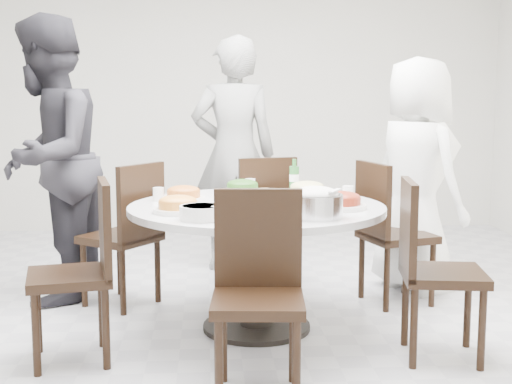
{
  "coord_description": "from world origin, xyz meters",
  "views": [
    {
      "loc": [
        -0.01,
        -4.28,
        1.4
      ],
      "look_at": [
        0.28,
        -0.13,
        0.82
      ],
      "focal_mm": 50.0,
      "sensor_mm": 36.0,
      "label": 1
    }
  ],
  "objects": [
    {
      "name": "chopsticks",
      "position": [
        0.29,
        0.51,
        0.76
      ],
      "size": [
        0.24,
        0.04,
        0.01
      ],
      "primitive_type": null,
      "color": "tan",
      "rests_on": "dining_table"
    },
    {
      "name": "dish_pale",
      "position": [
        0.62,
        0.14,
        0.79
      ],
      "size": [
        0.27,
        0.27,
        0.07
      ],
      "primitive_type": "cylinder",
      "color": "white",
      "rests_on": "dining_table"
    },
    {
      "name": "wall_front",
      "position": [
        0.0,
        -3.0,
        1.4
      ],
      "size": [
        6.0,
        0.01,
        2.8
      ],
      "primitive_type": "cube",
      "color": "silver",
      "rests_on": "ground"
    },
    {
      "name": "chair_ne",
      "position": [
        1.25,
        0.3,
        0.47
      ],
      "size": [
        0.52,
        0.52,
        0.95
      ],
      "primitive_type": "cube",
      "rotation": [
        0.0,
        0.0,
        1.84
      ],
      "color": "black",
      "rests_on": "floor"
    },
    {
      "name": "floor",
      "position": [
        0.0,
        0.0,
        0.0
      ],
      "size": [
        6.0,
        6.0,
        0.01
      ],
      "primitive_type": "cube",
      "color": "#BCBBC0",
      "rests_on": "ground"
    },
    {
      "name": "beverage_bottle",
      "position": [
        0.57,
        0.34,
        0.86
      ],
      "size": [
        0.06,
        0.06,
        0.22
      ],
      "primitive_type": "cylinder",
      "color": "#29682C",
      "rests_on": "dining_table"
    },
    {
      "name": "chair_s",
      "position": [
        0.22,
        -1.14,
        0.47
      ],
      "size": [
        0.45,
        0.45,
        0.95
      ],
      "primitive_type": "cube",
      "rotation": [
        0.0,
        0.0,
        6.2
      ],
      "color": "black",
      "rests_on": "floor"
    },
    {
      "name": "chair_nw",
      "position": [
        -0.58,
        0.38,
        0.47
      ],
      "size": [
        0.59,
        0.59,
        0.95
      ],
      "primitive_type": "cube",
      "rotation": [
        0.0,
        0.0,
        4.08
      ],
      "color": "black",
      "rests_on": "floor"
    },
    {
      "name": "wall_back",
      "position": [
        0.0,
        3.0,
        1.4
      ],
      "size": [
        6.0,
        0.01,
        2.8
      ],
      "primitive_type": "cube",
      "color": "silver",
      "rests_on": "ground"
    },
    {
      "name": "dish_orange",
      "position": [
        -0.15,
        -0.0,
        0.78
      ],
      "size": [
        0.26,
        0.26,
        0.07
      ],
      "primitive_type": "cylinder",
      "color": "white",
      "rests_on": "dining_table"
    },
    {
      "name": "chair_sw",
      "position": [
        -0.73,
        -0.62,
        0.47
      ],
      "size": [
        0.5,
        0.5,
        0.95
      ],
      "primitive_type": "cube",
      "rotation": [
        0.0,
        0.0,
        4.91
      ],
      "color": "black",
      "rests_on": "floor"
    },
    {
      "name": "dish_tofu",
      "position": [
        -0.17,
        -0.42,
        0.79
      ],
      "size": [
        0.27,
        0.27,
        0.07
      ],
      "primitive_type": "cylinder",
      "color": "white",
      "rests_on": "dining_table"
    },
    {
      "name": "rice_bowl",
      "position": [
        0.56,
        -0.62,
        0.81
      ],
      "size": [
        0.29,
        0.29,
        0.12
      ],
      "primitive_type": "cylinder",
      "color": "silver",
      "rests_on": "dining_table"
    },
    {
      "name": "diner_right",
      "position": [
        1.46,
        0.6,
        0.82
      ],
      "size": [
        0.82,
        0.95,
        1.65
      ],
      "primitive_type": "imported",
      "rotation": [
        0.0,
        0.0,
        2.02
      ],
      "color": "white",
      "rests_on": "floor"
    },
    {
      "name": "dining_table",
      "position": [
        0.28,
        -0.18,
        0.38
      ],
      "size": [
        1.5,
        1.5,
        0.75
      ],
      "primitive_type": "cylinder",
      "color": "silver",
      "rests_on": "floor"
    },
    {
      "name": "dish_redbrown",
      "position": [
        0.74,
        -0.34,
        0.79
      ],
      "size": [
        0.3,
        0.3,
        0.07
      ],
      "primitive_type": "cylinder",
      "color": "white",
      "rests_on": "dining_table"
    },
    {
      "name": "tea_cups",
      "position": [
        0.25,
        0.44,
        0.79
      ],
      "size": [
        0.07,
        0.07,
        0.08
      ],
      "primitive_type": "cylinder",
      "color": "white",
      "rests_on": "dining_table"
    },
    {
      "name": "dish_greens",
      "position": [
        0.22,
        0.28,
        0.78
      ],
      "size": [
        0.26,
        0.26,
        0.07
      ],
      "primitive_type": "cylinder",
      "color": "white",
      "rests_on": "dining_table"
    },
    {
      "name": "chair_n",
      "position": [
        0.38,
        0.84,
        0.47
      ],
      "size": [
        0.5,
        0.5,
        0.95
      ],
      "primitive_type": "cube",
      "rotation": [
        0.0,
        0.0,
        3.36
      ],
      "color": "black",
      "rests_on": "floor"
    },
    {
      "name": "chair_se",
      "position": [
        1.23,
        -0.71,
        0.47
      ],
      "size": [
        0.48,
        0.48,
        0.95
      ],
      "primitive_type": "cube",
      "rotation": [
        0.0,
        0.0,
        7.7
      ],
      "color": "black",
      "rests_on": "floor"
    },
    {
      "name": "soup_bowl",
      "position": [
        -0.03,
        -0.64,
        0.79
      ],
      "size": [
        0.24,
        0.24,
        0.07
      ],
      "primitive_type": "cylinder",
      "color": "white",
      "rests_on": "dining_table"
    },
    {
      "name": "diner_left",
      "position": [
        -1.07,
        0.54,
        0.96
      ],
      "size": [
        0.83,
        1.01,
        1.91
      ],
      "primitive_type": "imported",
      "rotation": [
        0.0,
        0.0,
        4.59
      ],
      "color": "black",
      "rests_on": "floor"
    },
    {
      "name": "diner_middle",
      "position": [
        0.21,
        1.31,
        0.92
      ],
      "size": [
        0.68,
        0.45,
        1.84
      ],
      "primitive_type": "imported",
      "rotation": [
        0.0,
        0.0,
        3.16
      ],
      "color": "black",
      "rests_on": "floor"
    }
  ]
}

